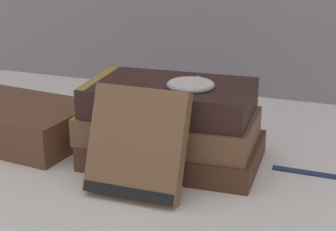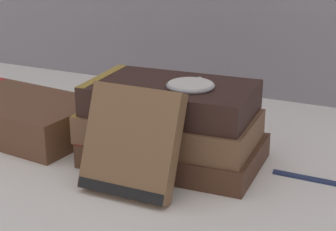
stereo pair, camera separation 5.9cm
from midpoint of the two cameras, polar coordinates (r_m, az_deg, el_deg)
name	(u,v)px [view 1 (the left image)]	position (r m, az deg, el deg)	size (l,w,h in m)	color
ground_plane	(136,174)	(0.68, -5.74, -6.01)	(3.00, 3.00, 0.00)	white
book_flat_bottom	(170,150)	(0.71, -2.21, -3.52)	(0.22, 0.14, 0.03)	#4C2D1E
book_flat_middle	(165,126)	(0.70, -2.75, -1.10)	(0.22, 0.13, 0.04)	brown
book_flat_top	(166,98)	(0.69, -2.66, 1.79)	(0.21, 0.13, 0.04)	#331E19
book_side_left	(9,121)	(0.82, -17.89, -0.52)	(0.23, 0.15, 0.05)	brown
book_leaning_front	(137,147)	(0.62, -5.92, -3.28)	(0.11, 0.06, 0.12)	brown
pocket_watch	(191,85)	(0.67, -0.21, 3.11)	(0.06, 0.06, 0.01)	silver
reading_glasses	(157,111)	(0.90, -3.00, 0.45)	(0.11, 0.07, 0.00)	#ADADB2
fountain_pen	(323,173)	(0.69, 13.16, -5.74)	(0.12, 0.01, 0.01)	#1E284C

